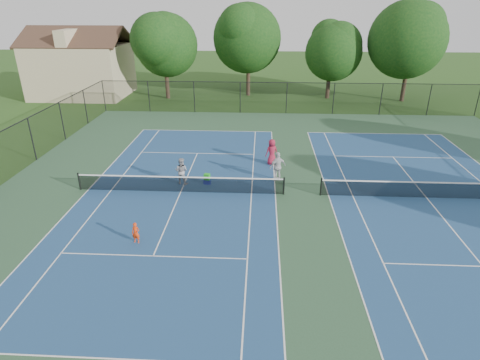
# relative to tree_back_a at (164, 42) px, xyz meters

# --- Properties ---
(ground) EXTENTS (140.00, 140.00, 0.00)m
(ground) POSITION_rel_tree_back_a_xyz_m (13.00, -24.00, -6.04)
(ground) COLOR #234716
(ground) RESTS_ON ground
(court_pad) EXTENTS (36.00, 36.00, 0.01)m
(court_pad) POSITION_rel_tree_back_a_xyz_m (13.00, -24.00, -6.03)
(court_pad) COLOR #2C4E31
(court_pad) RESTS_ON ground
(tennis_court_left) EXTENTS (12.00, 23.83, 1.07)m
(tennis_court_left) POSITION_rel_tree_back_a_xyz_m (6.00, -24.00, -5.94)
(tennis_court_left) COLOR navy
(tennis_court_left) RESTS_ON ground
(tennis_court_right) EXTENTS (12.00, 23.83, 1.07)m
(tennis_court_right) POSITION_rel_tree_back_a_xyz_m (20.00, -24.00, -5.94)
(tennis_court_right) COLOR navy
(tennis_court_right) RESTS_ON ground
(perimeter_fence) EXTENTS (36.08, 36.08, 3.02)m
(perimeter_fence) POSITION_rel_tree_back_a_xyz_m (13.00, -24.00, -4.44)
(perimeter_fence) COLOR black
(perimeter_fence) RESTS_ON ground
(tree_back_a) EXTENTS (6.80, 6.80, 9.15)m
(tree_back_a) POSITION_rel_tree_back_a_xyz_m (0.00, 0.00, 0.00)
(tree_back_a) COLOR #2D2116
(tree_back_a) RESTS_ON ground
(tree_back_b) EXTENTS (7.60, 7.60, 10.03)m
(tree_back_b) POSITION_rel_tree_back_a_xyz_m (9.00, 2.00, 0.56)
(tree_back_b) COLOR #2D2116
(tree_back_b) RESTS_ON ground
(tree_back_c) EXTENTS (6.00, 6.00, 8.40)m
(tree_back_c) POSITION_rel_tree_back_a_xyz_m (18.00, 1.00, -0.56)
(tree_back_c) COLOR #2D2116
(tree_back_c) RESTS_ON ground
(tree_back_d) EXTENTS (7.80, 7.80, 10.37)m
(tree_back_d) POSITION_rel_tree_back_a_xyz_m (26.00, 0.00, 0.79)
(tree_back_d) COLOR #2D2116
(tree_back_d) RESTS_ON ground
(clapboard_house) EXTENTS (10.80, 8.10, 7.65)m
(clapboard_house) POSITION_rel_tree_back_a_xyz_m (-10.00, 1.00, -2.95)
(clapboard_house) COLOR tan
(clapboard_house) RESTS_ON ground
(child_player) EXTENTS (0.39, 0.28, 1.01)m
(child_player) POSITION_rel_tree_back_a_xyz_m (4.97, -29.36, -5.53)
(child_player) COLOR red
(child_player) RESTS_ON ground
(instructor) EXTENTS (0.92, 0.78, 1.65)m
(instructor) POSITION_rel_tree_back_a_xyz_m (5.86, -22.82, -5.21)
(instructor) COLOR #9C9B9E
(instructor) RESTS_ON ground
(bystander_a) EXTENTS (1.17, 0.91, 1.85)m
(bystander_a) POSITION_rel_tree_back_a_xyz_m (11.65, -22.04, -5.11)
(bystander_a) COLOR silver
(bystander_a) RESTS_ON ground
(bystander_c) EXTENTS (1.01, 0.86, 1.74)m
(bystander_c) POSITION_rel_tree_back_a_xyz_m (11.34, -19.35, -5.17)
(bystander_c) COLOR maroon
(bystander_c) RESTS_ON ground
(ball_crate) EXTENTS (0.43, 0.32, 0.28)m
(ball_crate) POSITION_rel_tree_back_a_xyz_m (7.39, -22.79, -5.90)
(ball_crate) COLOR navy
(ball_crate) RESTS_ON ground
(ball_hopper) EXTENTS (0.39, 0.34, 0.37)m
(ball_hopper) POSITION_rel_tree_back_a_xyz_m (7.39, -22.79, -5.57)
(ball_hopper) COLOR green
(ball_hopper) RESTS_ON ball_crate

